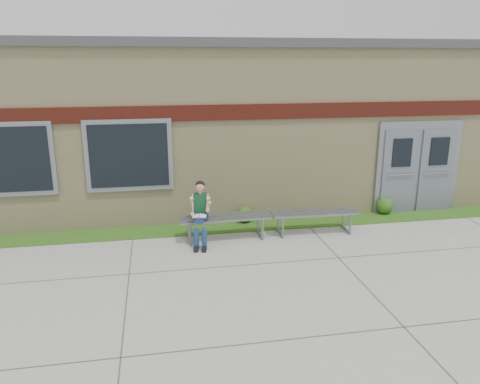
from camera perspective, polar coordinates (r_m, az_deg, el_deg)
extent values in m
plane|color=#9E9E99|center=(8.68, 6.95, -9.78)|extent=(80.00, 80.00, 0.00)
cube|color=#255115|center=(10.99, 2.96, -4.00)|extent=(16.00, 0.80, 0.02)
cube|color=beige|center=(13.78, -0.20, 8.60)|extent=(16.00, 6.00, 4.00)
cube|color=#3F3F42|center=(13.67, -0.21, 17.36)|extent=(16.20, 6.20, 0.20)
cube|color=maroon|center=(10.76, 2.70, 9.76)|extent=(16.00, 0.06, 0.35)
cube|color=slate|center=(11.05, -26.43, 3.55)|extent=(1.90, 0.08, 1.60)
cube|color=black|center=(11.01, -26.49, 3.51)|extent=(1.70, 0.04, 1.40)
cube|color=slate|center=(10.63, -13.37, 4.36)|extent=(1.90, 0.08, 1.60)
cube|color=black|center=(10.59, -13.38, 4.32)|extent=(1.70, 0.04, 1.40)
cube|color=slate|center=(12.50, 20.80, 2.86)|extent=(2.20, 0.08, 2.30)
cube|color=slate|center=(12.23, 18.87, 2.29)|extent=(0.92, 0.06, 2.10)
cube|color=slate|center=(12.75, 22.80, 2.42)|extent=(0.92, 0.06, 2.10)
cube|color=slate|center=(10.02, -1.82, -3.11)|extent=(1.95, 0.58, 0.04)
cube|color=slate|center=(10.03, -6.21, -4.78)|extent=(0.06, 0.54, 0.44)
cube|color=slate|center=(10.24, 2.49, -4.25)|extent=(0.06, 0.54, 0.44)
cube|color=slate|center=(10.49, 9.05, -2.47)|extent=(1.93, 0.60, 0.04)
cube|color=slate|center=(10.35, 4.98, -4.10)|extent=(0.06, 0.53, 0.44)
cube|color=slate|center=(10.84, 12.82, -3.51)|extent=(0.06, 0.53, 0.44)
cube|color=navy|center=(9.88, -4.78, -2.88)|extent=(0.34, 0.27, 0.14)
cube|color=#0D3321|center=(9.78, -4.83, -1.36)|extent=(0.32, 0.23, 0.42)
sphere|color=#E0937B|center=(9.67, -4.88, 0.67)|extent=(0.22, 0.22, 0.19)
sphere|color=black|center=(9.68, -4.88, 0.80)|extent=(0.23, 0.23, 0.20)
cylinder|color=navy|center=(9.66, -5.38, -3.22)|extent=(0.20, 0.40, 0.14)
cylinder|color=navy|center=(9.64, -4.42, -3.23)|extent=(0.20, 0.40, 0.14)
cylinder|color=navy|center=(9.58, -5.34, -5.73)|extent=(0.11, 0.11, 0.45)
cylinder|color=navy|center=(9.57, -4.36, -5.74)|extent=(0.11, 0.11, 0.45)
cube|color=black|center=(9.59, -5.35, -6.87)|extent=(0.13, 0.25, 0.09)
cube|color=black|center=(9.58, -4.37, -6.88)|extent=(0.13, 0.25, 0.09)
cylinder|color=#E0937B|center=(9.72, -5.87, -1.15)|extent=(0.12, 0.21, 0.24)
cylinder|color=#E0937B|center=(9.69, -3.85, -1.15)|extent=(0.12, 0.21, 0.24)
cube|color=white|center=(9.52, -4.97, -2.93)|extent=(0.31, 0.25, 0.01)
cube|color=#C64A51|center=(9.52, -4.97, -2.99)|extent=(0.31, 0.26, 0.01)
sphere|color=#94CE37|center=(9.57, -3.74, -1.32)|extent=(0.08, 0.08, 0.08)
sphere|color=#255115|center=(11.07, 0.59, -2.75)|extent=(0.37, 0.37, 0.37)
sphere|color=#255115|center=(12.23, 17.22, -1.58)|extent=(0.41, 0.41, 0.41)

